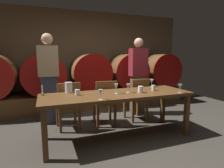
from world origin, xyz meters
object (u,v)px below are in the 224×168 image
at_px(wine_barrel_right, 126,71).
at_px(wine_glass_left, 116,87).
at_px(wine_glass_center, 128,86).
at_px(chair_center, 105,101).
at_px(wine_barrel_far_right, 159,70).
at_px(guest_left, 49,78).
at_px(dining_table, 118,98).
at_px(wine_glass_far_left, 101,93).
at_px(wine_glass_far_right, 180,87).
at_px(pitcher, 69,87).
at_px(cup_center, 140,89).
at_px(wine_glass_right, 152,81).
at_px(guest_right, 138,76).
at_px(wine_barrel_center, 90,73).
at_px(cup_right, 153,88).
at_px(chair_right, 138,97).
at_px(candle_center, 42,92).
at_px(chair_left, 68,104).
at_px(cup_left, 77,92).
at_px(wine_barrel_left, 44,74).

xyz_separation_m(wine_barrel_right, wine_glass_left, (-1.12, -2.03, -0.05)).
bearing_deg(wine_glass_center, chair_center, 108.92).
relative_size(wine_barrel_far_right, guest_left, 0.55).
xyz_separation_m(dining_table, wine_glass_far_left, (-0.38, -0.32, 0.17)).
xyz_separation_m(guest_left, wine_glass_far_right, (1.97, -1.40, -0.06)).
bearing_deg(pitcher, wine_glass_center, -20.10).
relative_size(wine_barrel_right, wine_glass_far_left, 6.76).
relative_size(dining_table, cup_center, 22.71).
distance_m(wine_glass_left, wine_glass_right, 0.94).
relative_size(guest_right, wine_glass_far_left, 12.03).
height_order(dining_table, chair_center, chair_center).
xyz_separation_m(wine_barrel_right, dining_table, (-1.09, -2.01, -0.23)).
relative_size(chair_center, wine_glass_left, 5.52).
bearing_deg(wine_glass_center, wine_barrel_center, 94.47).
distance_m(wine_glass_right, cup_right, 0.38).
relative_size(chair_center, guest_right, 0.51).
bearing_deg(wine_glass_right, wine_glass_left, -158.44).
bearing_deg(wine_barrel_center, chair_right, -64.58).
distance_m(candle_center, pitcher, 0.41).
bearing_deg(wine_glass_far_left, wine_glass_left, 40.33).
xyz_separation_m(wine_barrel_right, chair_left, (-1.80, -1.40, -0.42)).
bearing_deg(guest_right, chair_right, 63.69).
relative_size(wine_glass_far_left, wine_glass_left, 0.90).
relative_size(wine_barrel_center, chair_center, 1.11).
relative_size(guest_left, cup_left, 20.08).
distance_m(chair_left, wine_glass_far_left, 1.05).
relative_size(pitcher, cup_left, 1.96).
bearing_deg(chair_center, wine_barrel_far_right, -143.48).
height_order(wine_barrel_left, cup_left, wine_barrel_left).
bearing_deg(guest_left, dining_table, 136.35).
height_order(wine_barrel_left, dining_table, wine_barrel_left).
xyz_separation_m(candle_center, cup_right, (1.79, -0.26, 0.00)).
xyz_separation_m(dining_table, cup_right, (0.66, -0.01, 0.12)).
distance_m(wine_barrel_far_right, wine_glass_far_left, 3.45).
distance_m(wine_glass_left, wine_glass_far_right, 1.04).
bearing_deg(guest_left, cup_right, 150.30).
distance_m(wine_barrel_right, chair_right, 1.52).
height_order(pitcher, wine_glass_far_right, pitcher).
height_order(pitcher, cup_center, pitcher).
bearing_deg(wine_barrel_left, candle_center, -91.04).
distance_m(chair_right, wine_glass_center, 0.88).
relative_size(wine_glass_right, wine_glass_far_right, 1.04).
relative_size(pitcher, wine_glass_far_left, 1.20).
bearing_deg(wine_barrel_far_right, wine_glass_left, -137.24).
distance_m(candle_center, wine_glass_far_left, 0.94).
bearing_deg(cup_left, wine_barrel_right, 48.41).
bearing_deg(wine_glass_far_right, wine_barrel_right, 87.06).
xyz_separation_m(wine_barrel_center, chair_left, (-0.74, -1.40, -0.42)).
bearing_deg(cup_right, wine_barrel_left, 131.08).
bearing_deg(chair_right, wine_glass_far_left, 36.03).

